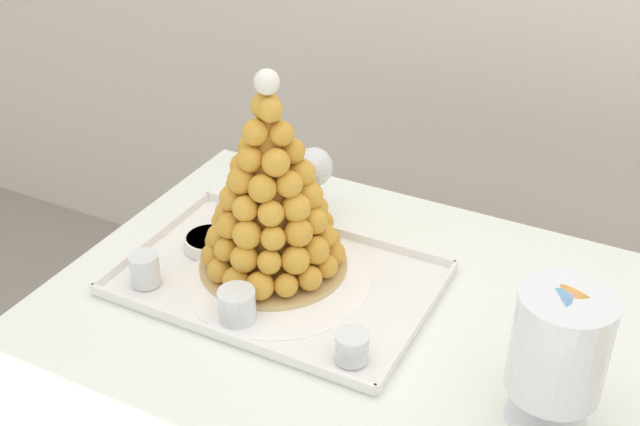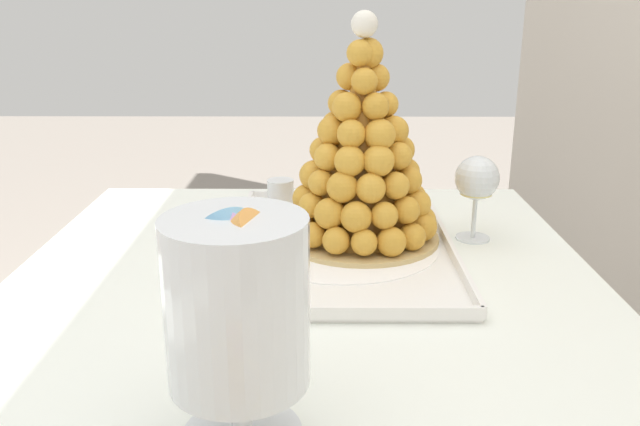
{
  "view_description": "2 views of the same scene",
  "coord_description": "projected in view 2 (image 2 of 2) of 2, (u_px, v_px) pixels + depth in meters",
  "views": [
    {
      "loc": [
        0.34,
        -0.94,
        1.62
      ],
      "look_at": [
        -0.16,
        0.02,
        0.94
      ],
      "focal_mm": 45.18,
      "sensor_mm": 36.0,
      "label": 1
    },
    {
      "loc": [
        0.79,
        0.03,
        1.15
      ],
      "look_at": [
        -0.07,
        0.02,
        0.87
      ],
      "focal_mm": 36.93,
      "sensor_mm": 36.0,
      "label": 2
    }
  ],
  "objects": [
    {
      "name": "buffet_table",
      "position": [
        302.0,
        378.0,
        0.9
      ],
      "size": [
        1.28,
        0.92,
        0.75
      ],
      "color": "brown",
      "rests_on": "ground_plane"
    },
    {
      "name": "serving_tray",
      "position": [
        341.0,
        246.0,
        1.12
      ],
      "size": [
        0.55,
        0.37,
        0.02
      ],
      "color": "white",
      "rests_on": "buffet_table"
    },
    {
      "name": "croquembouche",
      "position": [
        362.0,
        156.0,
        1.1
      ],
      "size": [
        0.27,
        0.27,
        0.38
      ],
      "color": "tan",
      "rests_on": "serving_tray"
    },
    {
      "name": "dessert_cup_left",
      "position": [
        281.0,
        195.0,
        1.31
      ],
      "size": [
        0.05,
        0.05,
        0.06
      ],
      "color": "silver",
      "rests_on": "serving_tray"
    },
    {
      "name": "dessert_cup_mid_left",
      "position": [
        268.0,
        229.0,
        1.12
      ],
      "size": [
        0.06,
        0.06,
        0.06
      ],
      "color": "silver",
      "rests_on": "serving_tray"
    },
    {
      "name": "dessert_cup_centre",
      "position": [
        254.0,
        282.0,
        0.92
      ],
      "size": [
        0.05,
        0.05,
        0.05
      ],
      "color": "silver",
      "rests_on": "serving_tray"
    },
    {
      "name": "creme_brulee_ramekin",
      "position": [
        354.0,
        208.0,
        1.28
      ],
      "size": [
        0.1,
        0.1,
        0.02
      ],
      "color": "white",
      "rests_on": "serving_tray"
    },
    {
      "name": "macaron_goblet",
      "position": [
        237.0,
        307.0,
        0.6
      ],
      "size": [
        0.13,
        0.13,
        0.24
      ],
      "color": "white",
      "rests_on": "buffet_table"
    },
    {
      "name": "wine_glass",
      "position": [
        477.0,
        181.0,
        1.14
      ],
      "size": [
        0.08,
        0.08,
        0.15
      ],
      "color": "silver",
      "rests_on": "buffet_table"
    }
  ]
}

